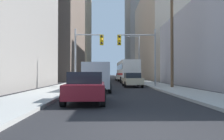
% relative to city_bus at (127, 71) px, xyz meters
% --- Properties ---
extents(ground_plane, '(400.00, 400.00, 0.00)m').
position_rel_city_bus_xyz_m(ground_plane, '(-2.39, -30.77, -1.93)').
color(ground_plane, black).
extents(sidewalk_left, '(3.20, 160.00, 0.15)m').
position_rel_city_bus_xyz_m(sidewalk_left, '(-7.46, 19.23, -1.85)').
color(sidewalk_left, '#9E9E99').
rests_on(sidewalk_left, ground).
extents(sidewalk_right, '(3.20, 160.00, 0.15)m').
position_rel_city_bus_xyz_m(sidewalk_right, '(2.68, 19.23, -1.85)').
color(sidewalk_right, '#9E9E99').
rests_on(sidewalk_right, ground).
extents(city_bus, '(2.81, 11.56, 3.40)m').
position_rel_city_bus_xyz_m(city_bus, '(0.00, 0.00, 0.00)').
color(city_bus, silver).
rests_on(city_bus, ground).
extents(cargo_van_silver, '(2.16, 5.24, 2.26)m').
position_rel_city_bus_xyz_m(cargo_van_silver, '(-4.00, -18.12, -0.64)').
color(cargo_van_silver, '#B7BABF').
rests_on(cargo_van_silver, ground).
extents(sedan_maroon, '(1.95, 4.24, 1.52)m').
position_rel_city_bus_xyz_m(sedan_maroon, '(-4.27, -25.08, -1.16)').
color(sedan_maroon, maroon).
rests_on(sedan_maroon, ground).
extents(sedan_beige, '(1.96, 4.27, 1.52)m').
position_rel_city_bus_xyz_m(sedan_beige, '(-0.52, -12.09, -1.16)').
color(sedan_beige, '#C6B793').
rests_on(sedan_beige, ground).
extents(sedan_navy, '(1.95, 4.21, 1.52)m').
position_rel_city_bus_xyz_m(sedan_navy, '(-4.25, -10.90, -1.16)').
color(sedan_navy, '#141E4C').
rests_on(sedan_navy, ground).
extents(sedan_grey, '(1.95, 4.23, 1.52)m').
position_rel_city_bus_xyz_m(sedan_grey, '(-4.03, 13.86, -1.16)').
color(sedan_grey, slate).
rests_on(sedan_grey, ground).
extents(sedan_white, '(1.95, 4.26, 1.52)m').
position_rel_city_bus_xyz_m(sedan_white, '(-0.54, 10.89, -1.16)').
color(sedan_white, white).
rests_on(sedan_white, ground).
extents(traffic_signal_near_left, '(2.96, 0.44, 6.00)m').
position_rel_city_bus_xyz_m(traffic_signal_near_left, '(-5.24, -13.47, 2.07)').
color(traffic_signal_near_left, gray).
rests_on(traffic_signal_near_left, ground).
extents(traffic_signal_near_right, '(3.96, 0.44, 6.00)m').
position_rel_city_bus_xyz_m(traffic_signal_near_right, '(-0.01, -13.47, 2.12)').
color(traffic_signal_near_right, gray).
rests_on(traffic_signal_near_right, ground).
extents(utility_pole_right, '(2.20, 0.28, 10.27)m').
position_rel_city_bus_xyz_m(utility_pole_right, '(3.00, -14.89, 3.49)').
color(utility_pole_right, brown).
rests_on(utility_pole_right, ground).
extents(street_lamp_right, '(2.19, 0.32, 7.50)m').
position_rel_city_bus_xyz_m(street_lamp_right, '(1.45, -1.19, 2.59)').
color(street_lamp_right, gray).
rests_on(street_lamp_right, ground).
extents(building_left_mid_office, '(19.27, 24.34, 27.48)m').
position_rel_city_bus_xyz_m(building_left_mid_office, '(-19.07, 13.68, 11.81)').
color(building_left_mid_office, '#66564C').
rests_on(building_left_mid_office, ground).
extents(building_left_far_tower, '(19.04, 24.04, 50.63)m').
position_rel_city_bus_xyz_m(building_left_far_tower, '(-20.08, 55.28, 23.39)').
color(building_left_far_tower, tan).
rests_on(building_left_far_tower, ground).
extents(building_right_mid_block, '(14.31, 29.19, 20.95)m').
position_rel_city_bus_xyz_m(building_right_mid_block, '(12.61, 18.83, 8.54)').
color(building_right_mid_block, '#B7A893').
rests_on(building_right_mid_block, ground).
extents(building_right_far_highrise, '(14.01, 27.45, 48.73)m').
position_rel_city_bus_xyz_m(building_right_far_highrise, '(12.34, 59.42, 22.44)').
color(building_right_far_highrise, gray).
rests_on(building_right_far_highrise, ground).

